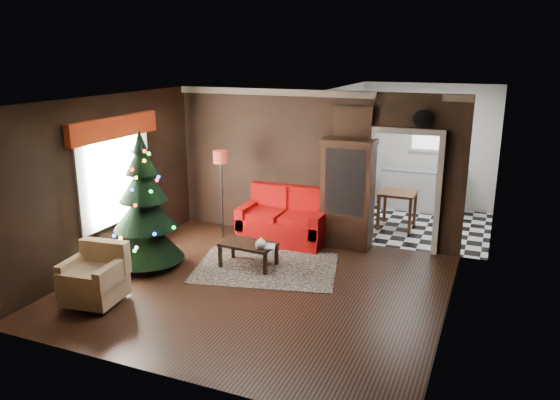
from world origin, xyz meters
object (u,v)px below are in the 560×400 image
at_px(floor_lamp, 222,196).
at_px(kitchen_table, 397,210).
at_px(coffee_table, 249,254).
at_px(armchair, 93,273).
at_px(curio_cabinet, 348,196).
at_px(wall_clock, 423,119).
at_px(loveseat, 284,216).
at_px(teapot, 261,243).
at_px(christmas_tree, 144,206).

xyz_separation_m(floor_lamp, kitchen_table, (2.96, 1.92, -0.45)).
xyz_separation_m(floor_lamp, coffee_table, (1.08, -1.09, -0.62)).
bearing_deg(coffee_table, kitchen_table, 57.99).
xyz_separation_m(floor_lamp, armchair, (-0.34, -3.16, -0.37)).
xyz_separation_m(armchair, coffee_table, (1.42, 2.07, -0.25)).
bearing_deg(floor_lamp, coffee_table, -45.28).
distance_m(curio_cabinet, wall_clock, 1.88).
distance_m(loveseat, wall_clock, 3.04).
distance_m(floor_lamp, teapot, 1.89).
distance_m(teapot, wall_clock, 3.42).
height_order(curio_cabinet, coffee_table, curio_cabinet).
bearing_deg(wall_clock, christmas_tree, -149.28).
height_order(loveseat, wall_clock, wall_clock).
xyz_separation_m(curio_cabinet, floor_lamp, (-2.31, -0.49, -0.12)).
bearing_deg(curio_cabinet, wall_clock, 8.53).
relative_size(loveseat, teapot, 9.01).
bearing_deg(floor_lamp, wall_clock, 10.78).
relative_size(floor_lamp, coffee_table, 1.97).
xyz_separation_m(coffee_table, wall_clock, (2.43, 1.76, 2.17)).
relative_size(armchair, coffee_table, 0.89).
distance_m(coffee_table, kitchen_table, 3.55).
bearing_deg(armchair, teapot, 41.21).
xyz_separation_m(teapot, kitchen_table, (1.58, 3.16, -0.13)).
height_order(loveseat, teapot, loveseat).
bearing_deg(teapot, christmas_tree, -166.05).
bearing_deg(loveseat, floor_lamp, -166.98).
xyz_separation_m(coffee_table, kitchen_table, (1.88, 3.01, 0.16)).
bearing_deg(kitchen_table, armchair, -123.05).
xyz_separation_m(loveseat, armchair, (-1.50, -3.43, -0.04)).
bearing_deg(loveseat, armchair, -113.68).
bearing_deg(wall_clock, coffee_table, -144.11).
bearing_deg(christmas_tree, curio_cabinet, 38.12).
relative_size(loveseat, kitchen_table, 2.27).
relative_size(christmas_tree, armchair, 2.94).
bearing_deg(christmas_tree, wall_clock, 30.72).
bearing_deg(loveseat, kitchen_table, 42.51).
height_order(curio_cabinet, wall_clock, wall_clock).
distance_m(curio_cabinet, teapot, 2.02).
relative_size(wall_clock, kitchen_table, 0.43).
bearing_deg(kitchen_table, christmas_tree, -133.57).
bearing_deg(curio_cabinet, armchair, -126.04).
relative_size(christmas_tree, coffee_table, 2.62).
distance_m(floor_lamp, armchair, 3.20).
bearing_deg(floor_lamp, armchair, -96.19).
bearing_deg(teapot, armchair, -132.01).
xyz_separation_m(curio_cabinet, armchair, (-2.65, -3.65, -0.49)).
distance_m(loveseat, curio_cabinet, 1.25).
bearing_deg(kitchen_table, coffee_table, -122.01).
bearing_deg(teapot, kitchen_table, 63.46).
height_order(loveseat, christmas_tree, christmas_tree).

